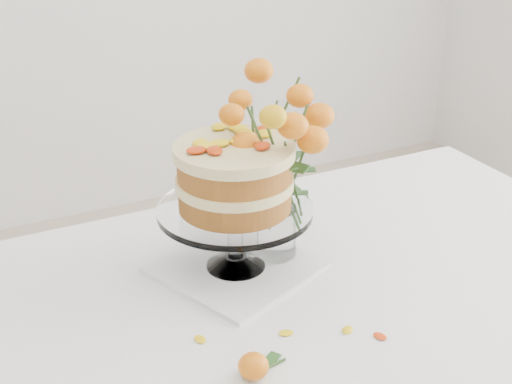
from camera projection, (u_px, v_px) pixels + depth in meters
table at (315, 323)px, 1.40m from camera, size 1.43×0.93×0.76m
napkin at (236, 267)px, 1.42m from camera, size 0.35×0.35×0.01m
cake_stand at (235, 183)px, 1.34m from camera, size 0.30×0.30×0.27m
rose_vase at (277, 147)px, 1.36m from camera, size 0.31×0.31×0.42m
loose_rose_far at (254, 366)px, 1.12m from camera, size 0.09×0.05×0.04m
stray_petal_a at (286, 333)px, 1.23m from camera, size 0.03×0.02×0.00m
stray_petal_b at (347, 330)px, 1.24m from camera, size 0.03×0.02×0.00m
stray_petal_c at (380, 336)px, 1.22m from camera, size 0.03×0.02×0.00m
stray_petal_d at (200, 339)px, 1.21m from camera, size 0.03×0.02×0.00m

